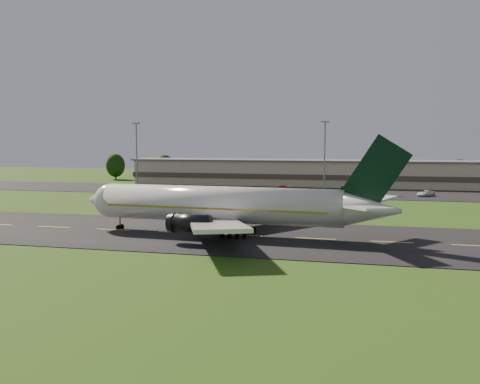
% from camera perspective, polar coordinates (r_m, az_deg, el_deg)
% --- Properties ---
extents(ground, '(360.00, 360.00, 0.00)m').
position_cam_1_polar(ground, '(82.39, 0.38, -4.72)').
color(ground, '#244711').
rests_on(ground, ground).
extents(taxiway, '(220.00, 30.00, 0.10)m').
position_cam_1_polar(taxiway, '(82.38, 0.38, -4.68)').
color(taxiway, black).
rests_on(taxiway, ground).
extents(apron, '(260.00, 30.00, 0.10)m').
position_cam_1_polar(apron, '(152.68, 6.82, -0.01)').
color(apron, black).
rests_on(apron, ground).
extents(airliner, '(51.30, 42.12, 15.57)m').
position_cam_1_polar(airliner, '(82.38, -1.59, -1.44)').
color(airliner, white).
rests_on(airliner, ground).
extents(terminal, '(145.00, 16.00, 8.40)m').
position_cam_1_polar(terminal, '(175.74, 9.91, 1.95)').
color(terminal, '#BEAD91').
rests_on(terminal, ground).
extents(light_mast_west, '(2.40, 1.20, 20.35)m').
position_cam_1_polar(light_mast_west, '(175.28, -10.98, 4.79)').
color(light_mast_west, gray).
rests_on(light_mast_west, ground).
extents(light_mast_centre, '(2.40, 1.20, 20.35)m').
position_cam_1_polar(light_mast_centre, '(159.41, 9.03, 4.76)').
color(light_mast_centre, gray).
rests_on(light_mast_centre, ground).
extents(tree_line, '(196.23, 9.03, 10.67)m').
position_cam_1_polar(tree_line, '(184.73, 17.01, 2.29)').
color(tree_line, black).
rests_on(tree_line, ground).
extents(service_vehicle_a, '(1.91, 4.19, 1.39)m').
position_cam_1_polar(service_vehicle_a, '(153.09, -0.80, 0.32)').
color(service_vehicle_a, orange).
rests_on(service_vehicle_a, apron).
extents(service_vehicle_b, '(3.86, 1.95, 1.21)m').
position_cam_1_polar(service_vehicle_b, '(159.40, 4.68, 0.48)').
color(service_vehicle_b, maroon).
rests_on(service_vehicle_b, apron).
extents(service_vehicle_c, '(5.40, 5.71, 1.50)m').
position_cam_1_polar(service_vehicle_c, '(148.15, 19.18, -0.14)').
color(service_vehicle_c, white).
rests_on(service_vehicle_c, apron).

